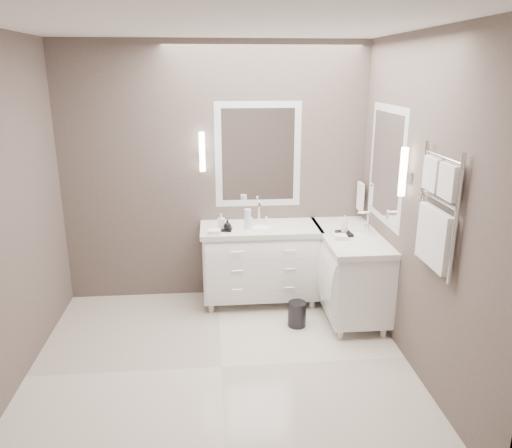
{
  "coord_description": "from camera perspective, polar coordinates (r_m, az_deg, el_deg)",
  "views": [
    {
      "loc": [
        -0.04,
        -3.68,
        2.39
      ],
      "look_at": [
        0.36,
        0.7,
        1.04
      ],
      "focal_mm": 35.0,
      "sensor_mm": 36.0,
      "label": 1
    }
  ],
  "objects": [
    {
      "name": "wall_back",
      "position": [
        5.29,
        -4.67,
        5.69
      ],
      "size": [
        3.2,
        0.01,
        2.7
      ],
      "primitive_type": "cube",
      "color": "#574B45",
      "rests_on": "floor"
    },
    {
      "name": "soap_bottle_c",
      "position": [
        4.94,
        10.1,
        0.0
      ],
      "size": [
        0.07,
        0.07,
        0.17
      ],
      "primitive_type": "imported",
      "rotation": [
        0.0,
        0.0,
        -0.13
      ],
      "color": "white",
      "rests_on": "amenity_tray_right"
    },
    {
      "name": "wall_left",
      "position": [
        4.13,
        -27.24,
        0.56
      ],
      "size": [
        0.01,
        3.0,
        2.7
      ],
      "primitive_type": "cube",
      "color": "#574B45",
      "rests_on": "floor"
    },
    {
      "name": "waste_bin",
      "position": [
        4.95,
        4.71,
        -10.21
      ],
      "size": [
        0.2,
        0.2,
        0.25
      ],
      "primitive_type": "cylinder",
      "rotation": [
        0.0,
        0.0,
        -0.11
      ],
      "color": "black",
      "rests_on": "floor"
    },
    {
      "name": "vanity_back",
      "position": [
        5.29,
        0.49,
        -4.04
      ],
      "size": [
        1.24,
        0.59,
        0.97
      ],
      "color": "white",
      "rests_on": "floor"
    },
    {
      "name": "wall_right",
      "position": [
        4.16,
        18.28,
        1.72
      ],
      "size": [
        0.01,
        3.0,
        2.7
      ],
      "primitive_type": "cube",
      "color": "#574B45",
      "rests_on": "floor"
    },
    {
      "name": "soap_bottle_b",
      "position": [
        4.99,
        -3.28,
        -0.06
      ],
      "size": [
        0.1,
        0.1,
        0.1
      ],
      "primitive_type": "imported",
      "rotation": [
        0.0,
        0.0,
        0.37
      ],
      "color": "black",
      "rests_on": "amenity_tray_back"
    },
    {
      "name": "floor",
      "position": [
        4.39,
        -3.98,
        -16.02
      ],
      "size": [
        3.2,
        3.0,
        0.01
      ],
      "primitive_type": "cube",
      "color": "silver",
      "rests_on": "ground"
    },
    {
      "name": "soap_bottle_a",
      "position": [
        5.03,
        -3.99,
        0.36
      ],
      "size": [
        0.08,
        0.08,
        0.15
      ],
      "primitive_type": "imported",
      "rotation": [
        0.0,
        0.0,
        -0.15
      ],
      "color": "white",
      "rests_on": "amenity_tray_back"
    },
    {
      "name": "towel_bar_corner",
      "position": [
        5.43,
        11.85,
        3.16
      ],
      "size": [
        0.03,
        0.22,
        0.3
      ],
      "color": "white",
      "rests_on": "wall_right"
    },
    {
      "name": "mirror_back",
      "position": [
        5.26,
        0.24,
        7.9
      ],
      "size": [
        0.9,
        0.02,
        1.1
      ],
      "color": "white",
      "rests_on": "wall_back"
    },
    {
      "name": "wall_front",
      "position": [
        2.41,
        -3.81,
        -8.55
      ],
      "size": [
        3.2,
        0.01,
        2.7
      ],
      "primitive_type": "cube",
      "color": "#574B45",
      "rests_on": "floor"
    },
    {
      "name": "amenity_tray_right",
      "position": [
        4.97,
        10.04,
        -1.07
      ],
      "size": [
        0.15,
        0.19,
        0.03
      ],
      "primitive_type": "cube",
      "rotation": [
        0.0,
        0.0,
        0.11
      ],
      "color": "black",
      "rests_on": "vanity_right"
    },
    {
      "name": "sconce_right",
      "position": [
        4.28,
        16.46,
        5.63
      ],
      "size": [
        0.06,
        0.06,
        0.4
      ],
      "color": "white",
      "rests_on": "wall_right"
    },
    {
      "name": "water_bottle",
      "position": [
        5.08,
        -0.95,
        0.6
      ],
      "size": [
        0.09,
        0.09,
        0.2
      ],
      "primitive_type": "cylinder",
      "rotation": [
        0.0,
        0.0,
        -0.4
      ],
      "color": "silver",
      "rests_on": "vanity_back"
    },
    {
      "name": "ceiling",
      "position": [
        3.69,
        -4.91,
        21.91
      ],
      "size": [
        3.2,
        3.0,
        0.01
      ],
      "primitive_type": "cube",
      "color": "white",
      "rests_on": "wall_back"
    },
    {
      "name": "vanity_right",
      "position": [
        5.14,
        10.63,
        -4.96
      ],
      "size": [
        0.59,
        1.24,
        0.97
      ],
      "color": "white",
      "rests_on": "floor"
    },
    {
      "name": "towel_ladder",
      "position": [
        3.78,
        19.91,
        0.71
      ],
      "size": [
        0.06,
        0.58,
        0.9
      ],
      "color": "white",
      "rests_on": "wall_right"
    },
    {
      "name": "sconce_back",
      "position": [
        5.17,
        -6.18,
        8.11
      ],
      "size": [
        0.06,
        0.06,
        0.4
      ],
      "color": "white",
      "rests_on": "wall_back"
    },
    {
      "name": "mirror_right",
      "position": [
        4.84,
        14.66,
        6.53
      ],
      "size": [
        0.02,
        0.9,
        1.1
      ],
      "color": "white",
      "rests_on": "wall_right"
    },
    {
      "name": "amenity_tray_back",
      "position": [
        5.03,
        -3.62,
        -0.63
      ],
      "size": [
        0.16,
        0.13,
        0.02
      ],
      "primitive_type": "cube",
      "rotation": [
        0.0,
        0.0,
        -0.18
      ],
      "color": "black",
      "rests_on": "vanity_back"
    }
  ]
}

